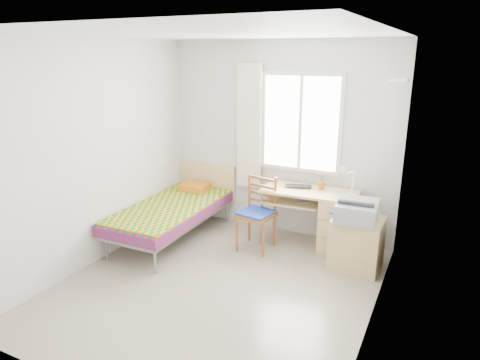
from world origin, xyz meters
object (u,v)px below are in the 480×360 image
object	(u,v)px
cabinet	(356,243)
printer	(357,210)
chair	(258,209)
bed	(175,209)
desk	(333,220)

from	to	relation	value
cabinet	printer	bearing A→B (deg)	-115.06
chair	cabinet	size ratio (longest dim) A/B	1.54
bed	printer	bearing A→B (deg)	4.03
desk	printer	distance (m)	0.60
bed	chair	xyz separation A→B (m)	(1.13, 0.22, 0.12)
bed	cabinet	size ratio (longest dim) A/B	3.22
chair	cabinet	bearing A→B (deg)	11.26
cabinet	bed	bearing A→B (deg)	-172.77
printer	chair	bearing A→B (deg)	176.26
bed	cabinet	xyz separation A→B (m)	(2.38, 0.23, -0.11)
bed	printer	distance (m)	2.39
desk	cabinet	xyz separation A→B (m)	(0.37, -0.33, -0.10)
printer	bed	bearing A→B (deg)	-177.89
chair	printer	distance (m)	1.25
chair	printer	size ratio (longest dim) A/B	1.77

